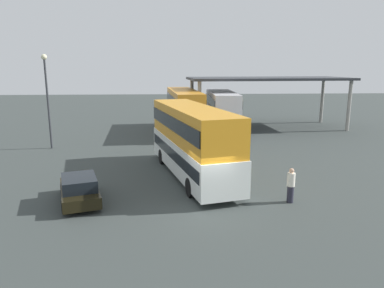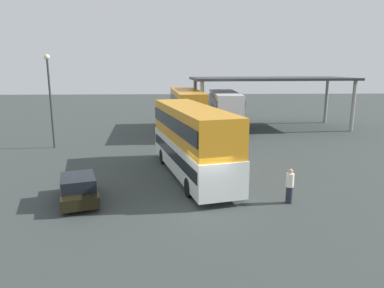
{
  "view_description": "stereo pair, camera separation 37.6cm",
  "coord_description": "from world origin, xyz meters",
  "px_view_note": "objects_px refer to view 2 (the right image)",
  "views": [
    {
      "loc": [
        -1.69,
        -15.69,
        6.53
      ],
      "look_at": [
        -0.44,
        4.83,
        2.0
      ],
      "focal_mm": 32.99,
      "sensor_mm": 36.0,
      "label": 1
    },
    {
      "loc": [
        -1.32,
        -15.71,
        6.53
      ],
      "look_at": [
        -0.44,
        4.83,
        2.0
      ],
      "focal_mm": 32.99,
      "sensor_mm": 36.0,
      "label": 2
    }
  ],
  "objects_px": {
    "double_decker_main": "(192,139)",
    "double_decker_mid_row": "(225,110)",
    "parked_hatchback": "(78,189)",
    "pedestrian_waiting": "(290,186)",
    "double_decker_near_canopy": "(187,109)",
    "lamppost_tall": "(50,90)"
  },
  "relations": [
    {
      "from": "double_decker_main",
      "to": "double_decker_mid_row",
      "type": "height_order",
      "value": "double_decker_main"
    },
    {
      "from": "parked_hatchback",
      "to": "pedestrian_waiting",
      "type": "xyz_separation_m",
      "value": [
        10.29,
        -0.61,
        0.2
      ]
    },
    {
      "from": "double_decker_main",
      "to": "double_decker_near_canopy",
      "type": "distance_m",
      "value": 14.9
    },
    {
      "from": "double_decker_mid_row",
      "to": "lamppost_tall",
      "type": "xyz_separation_m",
      "value": [
        -14.98,
        -7.24,
        2.52
      ]
    },
    {
      "from": "lamppost_tall",
      "to": "pedestrian_waiting",
      "type": "xyz_separation_m",
      "value": [
        15.52,
        -12.68,
        -3.86
      ]
    },
    {
      "from": "parked_hatchback",
      "to": "pedestrian_waiting",
      "type": "distance_m",
      "value": 10.31
    },
    {
      "from": "double_decker_mid_row",
      "to": "double_decker_main",
      "type": "bearing_deg",
      "value": 166.57
    },
    {
      "from": "double_decker_main",
      "to": "lamppost_tall",
      "type": "relative_size",
      "value": 1.46
    },
    {
      "from": "pedestrian_waiting",
      "to": "lamppost_tall",
      "type": "bearing_deg",
      "value": 20.75
    },
    {
      "from": "parked_hatchback",
      "to": "lamppost_tall",
      "type": "distance_m",
      "value": 13.76
    },
    {
      "from": "double_decker_main",
      "to": "double_decker_near_canopy",
      "type": "height_order",
      "value": "double_decker_main"
    },
    {
      "from": "double_decker_mid_row",
      "to": "lamppost_tall",
      "type": "distance_m",
      "value": 16.83
    },
    {
      "from": "double_decker_main",
      "to": "double_decker_mid_row",
      "type": "relative_size",
      "value": 1.05
    },
    {
      "from": "parked_hatchback",
      "to": "lamppost_tall",
      "type": "xyz_separation_m",
      "value": [
        -5.23,
        12.07,
        4.06
      ]
    },
    {
      "from": "double_decker_near_canopy",
      "to": "pedestrian_waiting",
      "type": "distance_m",
      "value": 19.99
    },
    {
      "from": "double_decker_near_canopy",
      "to": "double_decker_mid_row",
      "type": "height_order",
      "value": "double_decker_near_canopy"
    },
    {
      "from": "double_decker_main",
      "to": "double_decker_mid_row",
      "type": "distance_m",
      "value": 15.89
    },
    {
      "from": "double_decker_near_canopy",
      "to": "double_decker_mid_row",
      "type": "bearing_deg",
      "value": -87.83
    },
    {
      "from": "double_decker_main",
      "to": "double_decker_near_canopy",
      "type": "xyz_separation_m",
      "value": [
        0.11,
        14.9,
        0.0
      ]
    },
    {
      "from": "double_decker_near_canopy",
      "to": "lamppost_tall",
      "type": "height_order",
      "value": "lamppost_tall"
    },
    {
      "from": "parked_hatchback",
      "to": "double_decker_mid_row",
      "type": "bearing_deg",
      "value": -44.41
    },
    {
      "from": "double_decker_main",
      "to": "parked_hatchback",
      "type": "distance_m",
      "value": 7.15
    }
  ]
}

